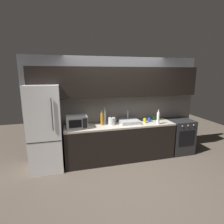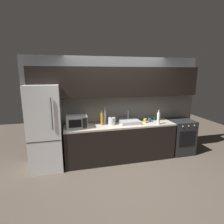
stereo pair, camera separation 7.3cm
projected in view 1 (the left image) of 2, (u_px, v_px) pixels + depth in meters
name	position (u px, v px, depth m)	size (l,w,h in m)	color
ground_plane	(133.00, 179.00, 3.68)	(10.00, 10.00, 0.00)	#4C4238
back_wall	(117.00, 96.00, 4.48)	(4.40, 0.44, 2.50)	slate
counter_run	(120.00, 142.00, 4.43)	(2.66, 0.60, 0.90)	black
refrigerator	(45.00, 128.00, 3.90)	(0.68, 0.69, 1.87)	white
oven_range	(179.00, 136.00, 4.85)	(0.60, 0.62, 0.90)	#232326
microwave	(77.00, 122.00, 4.07)	(0.46, 0.35, 0.27)	#A8AAAF
sink_basin	(129.00, 122.00, 4.42)	(0.48, 0.38, 0.30)	#ADAFB5
kettle	(112.00, 121.00, 4.31)	(0.20, 0.17, 0.19)	#B7BABF
wine_bottle_clear	(105.00, 117.00, 4.38)	(0.06, 0.06, 0.39)	silver
wine_bottle_amber	(102.00, 119.00, 4.25)	(0.07, 0.07, 0.36)	#B27019
wine_bottle_white	(158.00, 118.00, 4.34)	(0.07, 0.07, 0.35)	silver
mug_blue	(149.00, 120.00, 4.57)	(0.08, 0.08, 0.10)	#234299
mug_yellow	(145.00, 121.00, 4.47)	(0.07, 0.07, 0.11)	gold
mug_green	(154.00, 118.00, 4.73)	(0.07, 0.07, 0.11)	#1E6B2D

